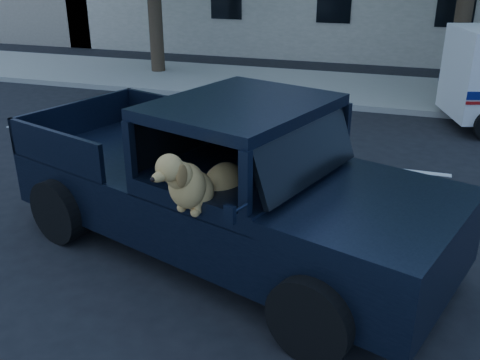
# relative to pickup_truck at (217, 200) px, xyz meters

# --- Properties ---
(ground) EXTENTS (120.00, 120.00, 0.00)m
(ground) POSITION_rel_pickup_truck_xyz_m (-1.69, 0.25, -0.70)
(ground) COLOR black
(ground) RESTS_ON ground
(far_sidewalk) EXTENTS (60.00, 4.00, 0.15)m
(far_sidewalk) POSITION_rel_pickup_truck_xyz_m (-1.69, 9.45, -0.63)
(far_sidewalk) COLOR gray
(far_sidewalk) RESTS_ON ground
(lane_stripes) EXTENTS (21.60, 0.14, 0.01)m
(lane_stripes) POSITION_rel_pickup_truck_xyz_m (0.31, 3.65, -0.70)
(lane_stripes) COLOR silver
(lane_stripes) RESTS_ON ground
(pickup_truck) EXTENTS (6.23, 3.97, 2.08)m
(pickup_truck) POSITION_rel_pickup_truck_xyz_m (0.00, 0.00, 0.00)
(pickup_truck) COLOR black
(pickup_truck) RESTS_ON ground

